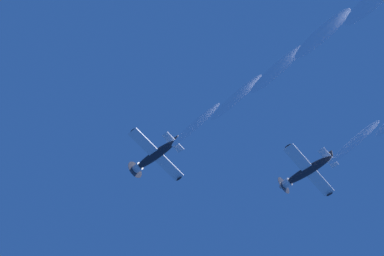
# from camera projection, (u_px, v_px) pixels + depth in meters

# --- Properties ---
(airplane_lead) EXTENTS (9.10, 8.24, 3.30)m
(airplane_lead) POSITION_uv_depth(u_px,v_px,m) (154.00, 156.00, 70.66)
(airplane_lead) COLOR #232328
(airplane_left_wingman) EXTENTS (9.10, 8.24, 3.16)m
(airplane_left_wingman) POSITION_uv_depth(u_px,v_px,m) (306.00, 172.00, 70.12)
(airplane_left_wingman) COLOR #232328
(smoke_trail_lead) EXTENTS (16.58, 36.76, 8.48)m
(smoke_trail_lead) POSITION_uv_depth(u_px,v_px,m) (332.00, 28.00, 59.64)
(smoke_trail_lead) COLOR white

